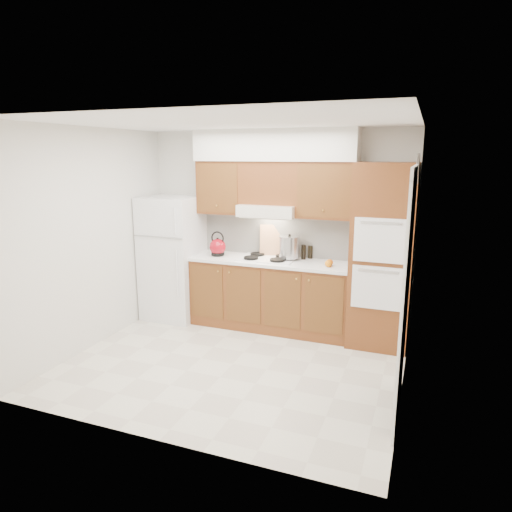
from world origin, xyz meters
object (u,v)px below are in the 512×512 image
Objects in this scene: kettle at (218,247)px; stock_pot at (289,247)px; fridge at (173,258)px; oven_cabinet at (382,256)px.

kettle is 0.81× the size of stock_pot.
fridge is 6.30× the size of stock_pot.
fridge is 7.73× the size of kettle.
stock_pot is at bearing -4.83° from kettle.
kettle is (0.69, 0.02, 0.20)m from fridge.
oven_cabinet reaches higher than kettle.
fridge reaches higher than kettle.
kettle is at bearing -173.55° from stock_pot.
stock_pot is at bearing 175.45° from oven_cabinet.
oven_cabinet is at bearing 0.70° from fridge.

